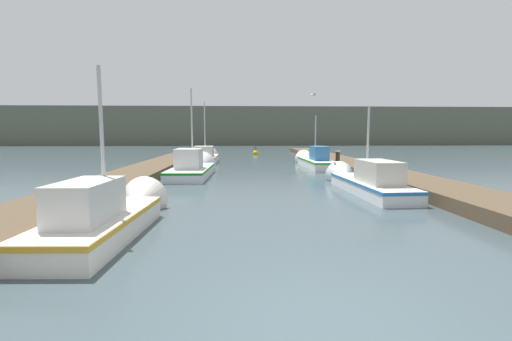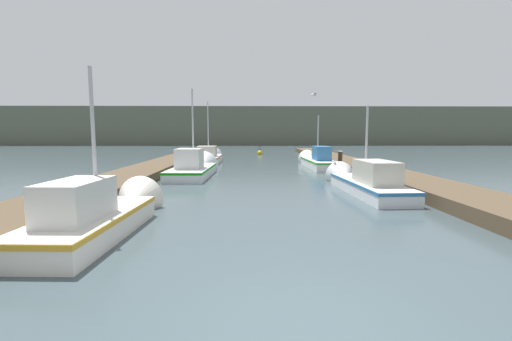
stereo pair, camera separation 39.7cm
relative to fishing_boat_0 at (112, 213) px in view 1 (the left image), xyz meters
The scene contains 13 objects.
ground_plane 5.55m from the fishing_boat_0, 45.67° to the right, with size 200.00×200.00×0.00m.
dock_left 12.22m from the fishing_boat_0, 99.76° to the left, with size 2.29×40.00×0.40m.
dock_right 15.53m from the fishing_boat_0, 50.83° to the left, with size 2.29×40.00×0.40m.
distant_shore_ridge 59.31m from the fishing_boat_0, 86.26° to the left, with size 120.00×16.00×6.66m.
fishing_boat_0 is the anchor object (origin of this frame).
fishing_boat_1 9.04m from the fishing_boat_0, 33.40° to the left, with size 1.59×6.02×3.57m.
fishing_boat_2 10.22m from the fishing_boat_0, 87.38° to the left, with size 1.94×6.13×4.95m.
fishing_boat_3 16.26m from the fishing_boat_0, 62.06° to the left, with size 1.52×6.52×3.67m.
fishing_boat_4 17.91m from the fishing_boat_0, 89.12° to the left, with size 1.81×5.14×4.98m.
mooring_piling_0 22.21m from the fishing_boat_0, 66.62° to the left, with size 0.34×0.34×0.97m.
mooring_piling_1 15.84m from the fishing_boat_0, 55.98° to the left, with size 0.30×0.30×1.07m.
channel_buoy 26.92m from the fishing_boat_0, 80.67° to the left, with size 0.54×0.54×1.04m.
seagull_lead 11.58m from the fishing_boat_0, 54.50° to the left, with size 0.29×0.56×0.12m.
Camera 1 is at (-0.98, -3.67, 2.19)m, focal length 24.00 mm.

